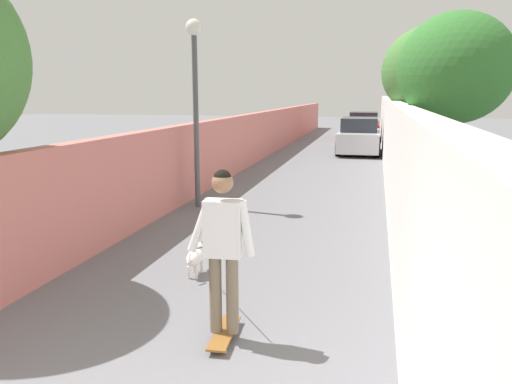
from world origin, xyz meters
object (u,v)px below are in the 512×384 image
car_near (359,137)px  skateboard (224,333)px  lamp_post (195,80)px  dog (196,256)px  tree_right_near (432,72)px  person_skateboarder (223,239)px  tree_right_far (455,71)px  car_far (364,127)px

car_near → skateboard: bearing=177.5°
lamp_post → dog: lamp_post is taller
tree_right_near → skateboard: 11.19m
tree_right_near → lamp_post: size_ratio=1.07×
lamp_post → dog: (-4.15, -1.49, -2.58)m
person_skateboarder → lamp_post: bearing=22.6°
lamp_post → tree_right_near: bearing=-50.2°
tree_right_near → tree_right_far: tree_right_near is taller
car_near → car_far: bearing=0.0°
tree_right_near → skateboard: (-10.35, 2.92, -3.10)m
tree_right_far → lamp_post: size_ratio=0.96×
tree_right_near → dog: size_ratio=2.16×
tree_right_near → person_skateboarder: 10.95m
car_far → lamp_post: bearing=170.1°
tree_right_far → person_skateboarder: (-4.85, 2.78, -1.85)m
tree_right_far → car_far: 19.66m
person_skateboarder → skateboard: bearing=-26.6°
person_skateboarder → car_far: (24.28, -0.77, -0.39)m
tree_right_far → lamp_post: bearing=78.9°
lamp_post → car_near: size_ratio=1.06×
lamp_post → car_near: 12.08m
car_far → skateboard: bearing=178.2°
tree_right_far → dog: bearing=129.8°
car_far → tree_right_far: bearing=-174.1°
skateboard → dog: dog is taller
dog → person_skateboarder: bearing=-150.9°
skateboard → car_far: 24.30m
car_near → dog: bearing=173.7°
person_skateboarder → car_near: size_ratio=0.45×
tree_right_near → car_far: (13.93, 2.14, -2.45)m
person_skateboarder → car_far: person_skateboarder is taller
skateboard → dog: (1.73, 0.96, 0.21)m
tree_right_near → person_skateboarder: (-10.35, 2.92, -2.06)m
tree_right_far → dog: (-3.12, 3.74, -2.68)m
tree_right_near → lamp_post: (-4.48, 5.36, -0.31)m
tree_right_near → car_near: (6.97, 2.14, -2.45)m
dog → car_near: (15.59, -1.73, 0.44)m
tree_right_far → lamp_post: lamp_post is taller
skateboard → person_skateboarder: (-0.00, 0.00, 1.04)m
skateboard → tree_right_near: bearing=-15.7°
skateboard → person_skateboarder: size_ratio=0.47×
tree_right_near → tree_right_far: 5.51m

